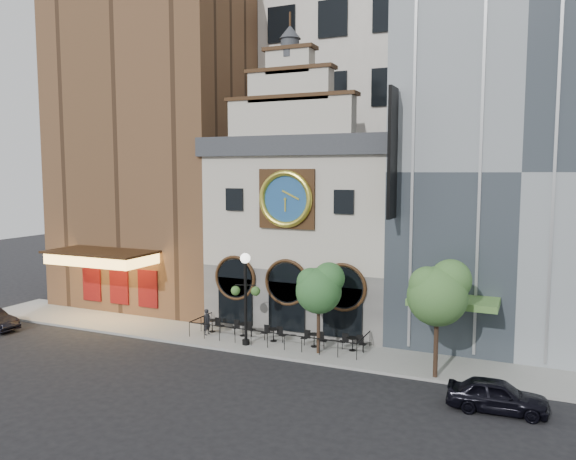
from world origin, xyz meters
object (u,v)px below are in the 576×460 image
Objects in this scene: bistro_0 at (212,325)px; bistro_3 at (314,339)px; tree_left at (320,287)px; bistro_4 at (353,343)px; bistro_1 at (243,328)px; tree_right at (439,291)px; car_right at (497,395)px; pedestrian at (207,322)px; lamppost at (245,288)px; bistro_2 at (274,334)px.

bistro_0 is 6.98m from bistro_3.
bistro_3 is 0.31× the size of tree_left.
bistro_3 and bistro_4 have the same top height.
bistro_1 is 1.00× the size of bistro_3.
tree_right is (6.55, -1.09, 0.54)m from tree_left.
car_right is 10.73m from tree_left.
bistro_1 and bistro_4 have the same top height.
bistro_0 is 0.74m from pedestrian.
pedestrian is 14.63m from tree_right.
bistro_4 is 0.31× the size of tree_left.
tree_left reaches higher than car_right.
car_right reaches higher than bistro_3.
tree_left reaches higher than bistro_4.
tree_right reaches higher than lamppost.
bistro_4 is (2.23, 0.22, 0.00)m from bistro_3.
car_right is 0.71× the size of tree_right.
tree_left is at bearing -15.43° from bistro_2.
bistro_3 is (2.59, -0.01, 0.00)m from bistro_2.
bistro_1 is at bearing -68.02° from pedestrian.
car_right is at bearing -18.28° from bistro_1.
bistro_2 is 0.31× the size of tree_left.
bistro_0 is at bearing 176.89° from bistro_2.
bistro_0 is at bearing 171.08° from tree_right.
lamppost reaches higher than car_right.
bistro_0 and bistro_4 have the same top height.
tree_right reaches higher than bistro_1.
lamppost is at bearing 176.04° from tree_right.
bistro_4 is 9.17m from pedestrian.
lamppost is (-1.20, -1.22, 2.87)m from bistro_2.
bistro_4 is (4.82, 0.22, 0.00)m from bistro_2.
bistro_1 is at bearing 176.86° from bistro_3.
bistro_0 is 4.39m from bistro_2.
tree_left is 6.67m from tree_right.
tree_left is at bearing 170.54° from tree_right.
pedestrian reaches higher than bistro_4.
bistro_4 is 0.98× the size of pedestrian.
bistro_1 is at bearing 106.53° from lamppost.
bistro_2 is 1.00× the size of bistro_4.
lamppost is at bearing -175.75° from tree_left.
bistro_2 is 0.29× the size of lamppost.
bistro_0 is 1.00× the size of bistro_2.
pedestrian is at bearing -174.52° from bistro_2.
bistro_4 is at bearing 156.14° from tree_right.
bistro_0 and bistro_1 have the same top height.
bistro_2 is 4.82m from bistro_4.
bistro_3 is 8.39m from tree_right.
pedestrian is at bearing 148.14° from lamppost.
bistro_3 is at bearing 164.65° from tree_right.
bistro_1 is (2.19, 0.02, 0.00)m from bistro_0.
bistro_2 is at bearing -3.11° from bistro_0.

